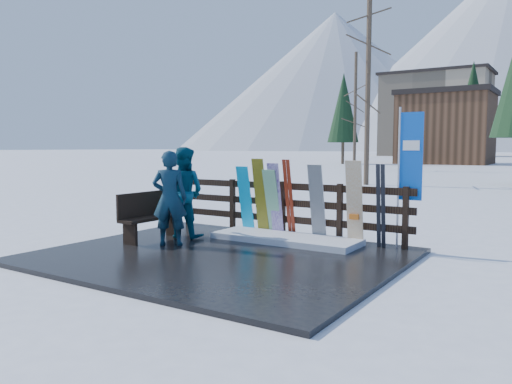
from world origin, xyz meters
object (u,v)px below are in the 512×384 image
Objects in this scene: bench at (150,214)px; snowboard_3 at (276,200)px; snowboard_0 at (245,200)px; snowboard_4 at (317,203)px; person_front at (170,198)px; person_back at (183,192)px; snowboard_2 at (261,197)px; snowboard_5 at (354,203)px; rental_flag at (408,162)px; snowboard_1 at (272,203)px.

snowboard_3 reaches higher than bench.
snowboard_4 is (1.71, 0.00, 0.03)m from snowboard_0.
person_front is 0.86m from person_back.
snowboard_2 is (1.60, 1.67, 0.30)m from bench.
snowboard_5 reaches higher than bench.
person_back is (-0.82, -1.09, 0.20)m from snowboard_0.
snowboard_3 reaches higher than snowboard_4.
bench is 1.01× the size of snowboard_0.
rental_flag is (3.40, 0.27, 0.87)m from snowboard_0.
snowboard_1 is at bearing 0.00° from snowboard_0.
snowboard_3 is at bearing 0.00° from snowboard_0.
person_back reaches higher than snowboard_2.
snowboard_0 is 0.68m from snowboard_1.
snowboard_0 is 0.96× the size of snowboard_4.
snowboard_5 is at bearing -179.86° from person_front.
snowboard_3 is 1.92m from person_back.
snowboard_5 is (3.70, 1.67, 0.30)m from bench.
snowboard_4 is (0.96, 0.00, -0.01)m from snowboard_3.
person_front reaches higher than bench.
snowboard_2 is at bearing 180.00° from snowboard_1.
snowboard_3 is at bearing 40.36° from bench.
snowboard_4 reaches higher than bench.
snowboard_1 is at bearing 180.00° from snowboard_4.
snowboard_2 is 0.88× the size of person_back.
snowboard_1 is 1.87m from person_back.
person_front reaches higher than snowboard_0.
person_back is at bearing -145.32° from snowboard_3.
snowboard_1 is 0.93× the size of snowboard_4.
bench is 2.53m from snowboard_1.
rental_flag is (3.02, 0.27, 0.79)m from snowboard_2.
person_back is (-1.57, -1.09, 0.16)m from snowboard_3.
person_back reaches higher than snowboard_1.
rental_flag reaches higher than snowboard_3.
snowboard_2 is at bearing 180.00° from snowboard_5.
snowboard_0 is 0.91× the size of snowboard_5.
person_back is (-0.35, 0.79, 0.03)m from person_front.
rental_flag is at bearing 5.66° from snowboard_1.
snowboard_3 is (0.37, -0.00, -0.04)m from snowboard_2.
snowboard_3 is (0.07, -0.00, 0.07)m from snowboard_1.
snowboard_2 is 0.91× the size of person_front.
snowboard_3 reaches higher than snowboard_0.
rental_flag reaches higher than person_front.
person_front is (-3.88, -2.15, -0.70)m from rental_flag.
snowboard_3 is at bearing -155.38° from person_front.
person_front is (-1.15, -1.88, 0.20)m from snowboard_1.
snowboard_5 is (0.78, 0.00, 0.05)m from snowboard_4.
bench is 0.58× the size of rental_flag.
person_back is (-4.22, -1.36, -0.67)m from rental_flag.
rental_flag reaches higher than snowboard_0.
snowboard_3 is at bearing -0.00° from snowboard_2.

